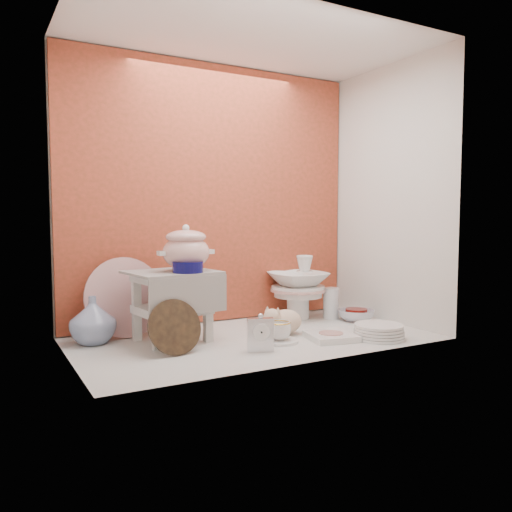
# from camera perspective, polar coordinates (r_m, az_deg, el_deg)

# --- Properties ---
(ground) EXTENTS (1.80, 1.80, 0.00)m
(ground) POSITION_cam_1_polar(r_m,az_deg,el_deg) (2.67, -0.17, -9.08)
(ground) COLOR silver
(ground) RESTS_ON ground
(niche_shell) EXTENTS (1.86, 1.03, 1.53)m
(niche_shell) POSITION_cam_1_polar(r_m,az_deg,el_deg) (2.77, -2.00, 10.79)
(niche_shell) COLOR #C54731
(niche_shell) RESTS_ON ground
(step_stool) EXTENTS (0.45, 0.40, 0.35)m
(step_stool) POSITION_cam_1_polar(r_m,az_deg,el_deg) (2.61, -9.26, -5.51)
(step_stool) COLOR silver
(step_stool) RESTS_ON ground
(soup_tureen) EXTENTS (0.33, 0.33, 0.23)m
(soup_tureen) POSITION_cam_1_polar(r_m,az_deg,el_deg) (2.56, -7.75, 0.92)
(soup_tureen) COLOR white
(soup_tureen) RESTS_ON step_stool
(cobalt_bowl) EXTENTS (0.17, 0.17, 0.05)m
(cobalt_bowl) POSITION_cam_1_polar(r_m,az_deg,el_deg) (2.51, -7.57, -1.19)
(cobalt_bowl) COLOR #0B0949
(cobalt_bowl) RESTS_ON step_stool
(floral_platter) EXTENTS (0.42, 0.14, 0.41)m
(floral_platter) POSITION_cam_1_polar(r_m,az_deg,el_deg) (2.75, -14.29, -4.45)
(floral_platter) COLOR silver
(floral_platter) RESTS_ON ground
(blue_white_vase) EXTENTS (0.23, 0.23, 0.23)m
(blue_white_vase) POSITION_cam_1_polar(r_m,az_deg,el_deg) (2.65, -17.61, -6.77)
(blue_white_vase) COLOR white
(blue_white_vase) RESTS_ON ground
(lacquer_tray) EXTENTS (0.27, 0.13, 0.25)m
(lacquer_tray) POSITION_cam_1_polar(r_m,az_deg,el_deg) (2.37, -8.98, -7.78)
(lacquer_tray) COLOR black
(lacquer_tray) RESTS_ON ground
(mantel_clock) EXTENTS (0.13, 0.08, 0.18)m
(mantel_clock) POSITION_cam_1_polar(r_m,az_deg,el_deg) (2.39, 0.49, -8.48)
(mantel_clock) COLOR silver
(mantel_clock) RESTS_ON ground
(plush_pig) EXTENTS (0.27, 0.21, 0.14)m
(plush_pig) POSITION_cam_1_polar(r_m,az_deg,el_deg) (2.73, 3.24, -7.22)
(plush_pig) COLOR beige
(plush_pig) RESTS_ON ground
(teacup_saucer) EXTENTS (0.20, 0.20, 0.01)m
(teacup_saucer) POSITION_cam_1_polar(r_m,az_deg,el_deg) (2.58, 2.59, -9.37)
(teacup_saucer) COLOR white
(teacup_saucer) RESTS_ON ground
(gold_rim_teacup) EXTENTS (0.14, 0.14, 0.09)m
(gold_rim_teacup) POSITION_cam_1_polar(r_m,az_deg,el_deg) (2.57, 2.59, -8.23)
(gold_rim_teacup) COLOR white
(gold_rim_teacup) RESTS_ON teacup_saucer
(lattice_dish) EXTENTS (0.26, 0.26, 0.03)m
(lattice_dish) POSITION_cam_1_polar(r_m,az_deg,el_deg) (2.66, 8.30, -8.80)
(lattice_dish) COLOR white
(lattice_dish) RESTS_ON ground
(dinner_plate_stack) EXTENTS (0.27, 0.27, 0.07)m
(dinner_plate_stack) POSITION_cam_1_polar(r_m,az_deg,el_deg) (2.72, 13.43, -8.10)
(dinner_plate_stack) COLOR white
(dinner_plate_stack) RESTS_ON ground
(crystal_bowl) EXTENTS (0.25, 0.25, 0.07)m
(crystal_bowl) POSITION_cam_1_polar(r_m,az_deg,el_deg) (3.15, 11.03, -6.46)
(crystal_bowl) COLOR silver
(crystal_bowl) RESTS_ON ground
(clear_glass_vase) EXTENTS (0.11, 0.11, 0.19)m
(clear_glass_vase) POSITION_cam_1_polar(r_m,az_deg,el_deg) (3.18, 8.29, -5.19)
(clear_glass_vase) COLOR silver
(clear_glass_vase) RESTS_ON ground
(porcelain_tower) EXTENTS (0.35, 0.35, 0.39)m
(porcelain_tower) POSITION_cam_1_polar(r_m,az_deg,el_deg) (3.14, 4.67, -3.45)
(porcelain_tower) COLOR white
(porcelain_tower) RESTS_ON ground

